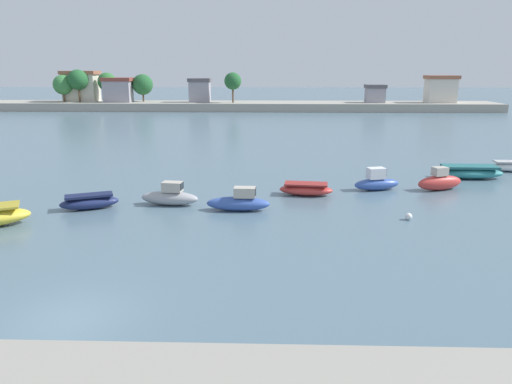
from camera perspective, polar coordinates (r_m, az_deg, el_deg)
ground_plane at (r=18.63m, az=-21.37°, el=-13.95°), size 400.00×400.00×0.00m
moored_boat_2 at (r=31.69m, az=-19.13°, el=-1.12°), size 3.72×2.43×0.93m
moored_boat_3 at (r=31.28m, az=-10.14°, el=-0.54°), size 3.85×1.63×1.52m
moored_boat_4 at (r=29.61m, az=-2.02°, el=-1.20°), size 3.93×1.27×1.48m
moored_boat_5 at (r=33.37m, az=5.93°, el=0.32°), size 3.81×1.86×0.85m
moored_boat_6 at (r=35.59m, az=14.10°, el=1.16°), size 3.56×1.90×1.63m
moored_boat_7 at (r=36.95m, az=20.93°, el=1.16°), size 3.73×2.23×1.68m
moored_boat_8 at (r=41.80m, az=23.95°, el=2.15°), size 5.29×1.94×1.03m
mooring_buoy_1 at (r=29.24m, az=17.63°, el=-2.78°), size 0.41×0.41×0.41m
distant_shoreline at (r=100.68m, az=-4.50°, el=10.84°), size 105.35×10.02×8.12m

